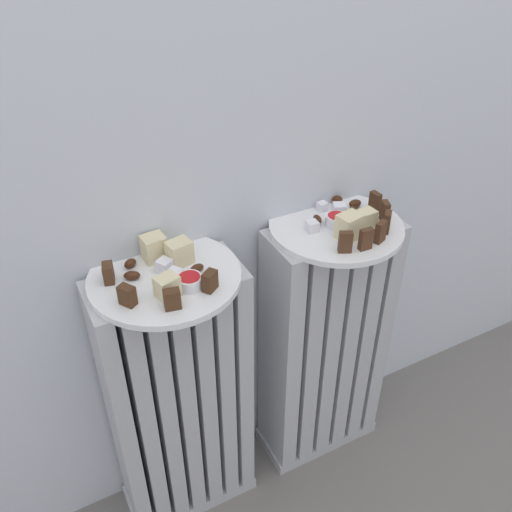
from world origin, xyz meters
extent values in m
cube|color=#B2B2B7|center=(-0.18, 0.28, 0.01)|extent=(0.30, 0.13, 0.03)
cube|color=#B2B2B7|center=(-0.31, 0.28, 0.34)|extent=(0.03, 0.13, 0.63)
cube|color=#B2B2B7|center=(-0.27, 0.28, 0.34)|extent=(0.03, 0.13, 0.63)
cube|color=#B2B2B7|center=(-0.23, 0.28, 0.34)|extent=(0.03, 0.13, 0.63)
cube|color=#B2B2B7|center=(-0.18, 0.28, 0.34)|extent=(0.03, 0.13, 0.63)
cube|color=#B2B2B7|center=(-0.14, 0.28, 0.34)|extent=(0.03, 0.13, 0.63)
cube|color=#B2B2B7|center=(-0.10, 0.28, 0.34)|extent=(0.03, 0.13, 0.63)
cube|color=#B2B2B7|center=(-0.06, 0.28, 0.34)|extent=(0.03, 0.13, 0.63)
cube|color=#B2B2B7|center=(0.18, 0.28, 0.01)|extent=(0.30, 0.13, 0.03)
cube|color=#B2B2B7|center=(0.06, 0.28, 0.34)|extent=(0.04, 0.13, 0.63)
cube|color=#B2B2B7|center=(0.11, 0.28, 0.34)|extent=(0.04, 0.13, 0.63)
cube|color=#B2B2B7|center=(0.16, 0.28, 0.34)|extent=(0.04, 0.13, 0.63)
cube|color=#B2B2B7|center=(0.21, 0.28, 0.34)|extent=(0.04, 0.13, 0.63)
cube|color=#B2B2B7|center=(0.26, 0.28, 0.34)|extent=(0.04, 0.13, 0.63)
cube|color=#B2B2B7|center=(0.31, 0.28, 0.34)|extent=(0.04, 0.13, 0.63)
cylinder|color=white|center=(-0.18, 0.28, 0.67)|extent=(0.27, 0.27, 0.01)
cylinder|color=white|center=(0.18, 0.28, 0.67)|extent=(0.27, 0.27, 0.01)
cube|color=#472B19|center=(-0.28, 0.30, 0.69)|extent=(0.02, 0.03, 0.04)
cube|color=#472B19|center=(-0.26, 0.23, 0.69)|extent=(0.03, 0.03, 0.04)
cube|color=#472B19|center=(-0.20, 0.19, 0.69)|extent=(0.03, 0.02, 0.04)
cube|color=#472B19|center=(-0.13, 0.20, 0.69)|extent=(0.03, 0.03, 0.04)
cube|color=beige|center=(-0.15, 0.30, 0.69)|extent=(0.05, 0.04, 0.05)
cube|color=beige|center=(-0.18, 0.33, 0.70)|extent=(0.04, 0.04, 0.05)
cube|color=beige|center=(-0.20, 0.22, 0.69)|extent=(0.04, 0.04, 0.04)
cube|color=white|center=(-0.18, 0.29, 0.68)|extent=(0.03, 0.03, 0.02)
cube|color=white|center=(-0.17, 0.25, 0.68)|extent=(0.03, 0.03, 0.02)
ellipsoid|color=#3D1E0F|center=(-0.24, 0.29, 0.68)|extent=(0.03, 0.03, 0.02)
ellipsoid|color=#3D1E0F|center=(-0.23, 0.33, 0.68)|extent=(0.03, 0.03, 0.02)
ellipsoid|color=#3D1E0F|center=(-0.13, 0.26, 0.68)|extent=(0.03, 0.02, 0.02)
cylinder|color=white|center=(-0.16, 0.23, 0.68)|extent=(0.05, 0.05, 0.02)
cylinder|color=red|center=(-0.16, 0.23, 0.69)|extent=(0.04, 0.04, 0.01)
cube|color=#472B19|center=(0.14, 0.19, 0.69)|extent=(0.03, 0.02, 0.04)
cube|color=#472B19|center=(0.18, 0.18, 0.69)|extent=(0.03, 0.01, 0.04)
cube|color=#472B19|center=(0.22, 0.19, 0.69)|extent=(0.03, 0.02, 0.04)
cube|color=#472B19|center=(0.25, 0.21, 0.69)|extent=(0.03, 0.03, 0.04)
cube|color=#472B19|center=(0.28, 0.25, 0.69)|extent=(0.02, 0.03, 0.04)
cube|color=#472B19|center=(0.28, 0.29, 0.69)|extent=(0.01, 0.03, 0.04)
cube|color=beige|center=(0.23, 0.25, 0.69)|extent=(0.04, 0.03, 0.04)
cube|color=beige|center=(0.18, 0.23, 0.70)|extent=(0.05, 0.05, 0.05)
cube|color=white|center=(0.21, 0.31, 0.68)|extent=(0.03, 0.03, 0.03)
cube|color=white|center=(0.19, 0.34, 0.68)|extent=(0.02, 0.02, 0.02)
cube|color=white|center=(0.13, 0.28, 0.68)|extent=(0.02, 0.02, 0.02)
ellipsoid|color=#3D1E0F|center=(0.15, 0.30, 0.68)|extent=(0.02, 0.03, 0.02)
ellipsoid|color=#3D1E0F|center=(0.24, 0.30, 0.68)|extent=(0.02, 0.03, 0.02)
ellipsoid|color=#3D1E0F|center=(0.23, 0.35, 0.68)|extent=(0.03, 0.02, 0.02)
ellipsoid|color=#3D1E0F|center=(0.26, 0.32, 0.68)|extent=(0.03, 0.02, 0.02)
cylinder|color=white|center=(0.18, 0.28, 0.68)|extent=(0.04, 0.04, 0.02)
cylinder|color=red|center=(0.18, 0.28, 0.69)|extent=(0.04, 0.04, 0.01)
cube|color=silver|center=(0.19, 0.25, 0.67)|extent=(0.04, 0.06, 0.00)
cube|color=silver|center=(0.22, 0.29, 0.67)|extent=(0.03, 0.03, 0.00)
camera|label=1|loc=(-0.40, -0.49, 1.26)|focal=38.62mm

